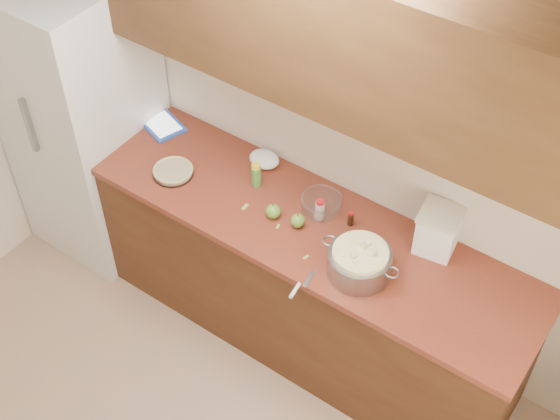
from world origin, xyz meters
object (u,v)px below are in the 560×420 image
Objects in this scene: flour_canister at (438,230)px; pie at (173,171)px; tablet at (163,125)px; colander at (360,262)px.

pie is at bearing -166.42° from flour_canister.
pie is at bearing -22.38° from tablet.
flour_canister reaches higher than pie.
pie is 1.42m from flour_canister.
colander is 1.67× the size of flour_canister.
flour_canister reaches higher than tablet.
flour_canister is at bearing 13.58° from pie.
pie is at bearing 179.32° from colander.
colander is 1.40× the size of tablet.
colander reaches higher than pie.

